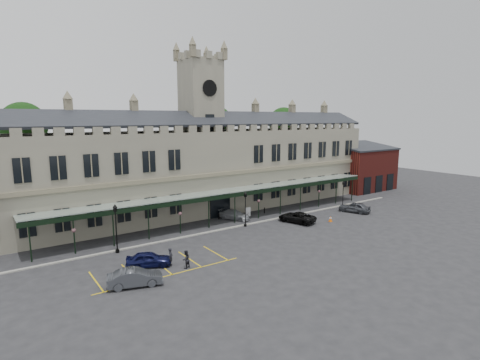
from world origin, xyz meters
TOP-DOWN VIEW (x-y plane):
  - ground at (0.00, 0.00)m, footprint 140.00×140.00m
  - station_building at (0.00, 15.91)m, footprint 60.00×10.36m
  - clock_tower at (0.00, 16.00)m, footprint 5.60×5.60m
  - canopy at (0.00, 7.46)m, footprint 50.00×4.10m
  - brick_annex at (34.00, 12.97)m, footprint 12.40×8.36m
  - kerb at (0.00, 5.50)m, footprint 60.00×0.40m
  - parking_markings at (-14.00, -1.50)m, footprint 16.00×6.00m
  - tree_behind_left at (-22.00, 25.00)m, footprint 6.00×6.00m
  - tree_behind_mid at (8.00, 25.00)m, footprint 6.00×6.00m
  - tree_behind_right at (24.00, 25.00)m, footprint 6.00×6.00m
  - lamp_post_left at (-16.33, 4.99)m, footprint 0.49×0.49m
  - lamp_post_mid at (0.20, 5.07)m, footprint 0.44×0.44m
  - lamp_post_right at (19.41, 5.29)m, footprint 0.39×0.39m
  - traffic_cone at (11.01, 0.33)m, footprint 0.47×0.47m
  - sign_board at (3.43, 8.91)m, footprint 0.76×0.21m
  - bollard_left at (-0.78, 10.02)m, footprint 0.15×0.15m
  - bollard_right at (6.47, 8.96)m, footprint 0.15×0.15m
  - car_left_a at (-15.00, -0.42)m, footprint 4.52×3.27m
  - car_left_b at (-17.50, -3.76)m, footprint 4.79×2.82m
  - car_taxi at (1.00, 8.75)m, footprint 3.62×4.84m
  - car_van at (7.00, 2.68)m, footprint 3.78×5.56m
  - car_right_a at (17.81, 1.77)m, footprint 3.28×4.89m
  - person_a at (-13.20, -1.39)m, footprint 0.65×0.75m
  - person_b at (-12.30, -2.79)m, footprint 1.01×0.90m

SIDE VIEW (x-z plane):
  - ground at x=0.00m, z-range 0.00..0.00m
  - parking_markings at x=-14.00m, z-range -0.01..0.01m
  - kerb at x=0.00m, z-range 0.00..0.12m
  - traffic_cone at x=11.01m, z-range -0.01..0.74m
  - bollard_left at x=-0.78m, z-range 0.00..0.83m
  - bollard_right at x=6.47m, z-range 0.00..0.87m
  - sign_board at x=3.43m, z-range -0.02..1.29m
  - car_taxi at x=1.00m, z-range 0.00..1.30m
  - car_van at x=7.00m, z-range 0.00..1.41m
  - car_left_a at x=-15.00m, z-range 0.00..1.43m
  - car_left_b at x=-17.50m, z-range 0.00..1.49m
  - car_right_a at x=17.81m, z-range 0.00..1.55m
  - person_b at x=-12.30m, z-range 0.00..1.73m
  - person_a at x=-13.20m, z-range 0.00..1.73m
  - canopy at x=0.00m, z-range 0.25..4.55m
  - lamp_post_right at x=19.41m, z-range 0.38..4.49m
  - lamp_post_mid at x=0.20m, z-range 0.43..5.03m
  - lamp_post_left at x=-16.33m, z-range 0.48..5.68m
  - brick_annex at x=34.00m, z-range -0.46..8.77m
  - station_building at x=0.00m, z-range -2.18..15.12m
  - tree_behind_left at x=-22.00m, z-range 4.81..20.81m
  - tree_behind_mid at x=8.00m, z-range 4.81..20.81m
  - tree_behind_right at x=24.00m, z-range 4.81..20.81m
  - clock_tower at x=0.00m, z-range 0.71..25.51m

